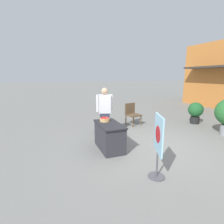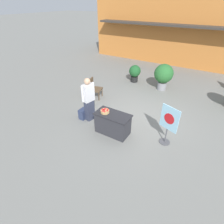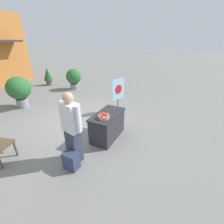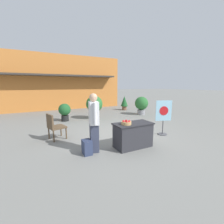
# 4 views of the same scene
# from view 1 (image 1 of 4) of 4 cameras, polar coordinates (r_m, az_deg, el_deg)

# --- Properties ---
(ground_plane) EXTENTS (120.00, 120.00, 0.00)m
(ground_plane) POSITION_cam_1_polar(r_m,az_deg,el_deg) (5.64, 12.93, -11.25)
(ground_plane) COLOR slate
(display_table) EXTENTS (1.25, 0.64, 0.79)m
(display_table) POSITION_cam_1_polar(r_m,az_deg,el_deg) (5.28, -0.88, -7.91)
(display_table) COLOR #2D2D33
(display_table) RESTS_ON ground_plane
(apple_basket) EXTENTS (0.31, 0.31, 0.16)m
(apple_basket) POSITION_cam_1_polar(r_m,az_deg,el_deg) (5.40, -2.41, -2.43)
(apple_basket) COLOR tan
(apple_basket) RESTS_ON display_table
(person_visitor) EXTENTS (0.34, 0.60, 1.76)m
(person_visitor) POSITION_cam_1_polar(r_m,az_deg,el_deg) (6.35, -2.39, 0.19)
(person_visitor) COLOR #33384C
(person_visitor) RESTS_ON ground_plane
(backpack) EXTENTS (0.24, 0.34, 0.42)m
(backpack) POSITION_cam_1_polar(r_m,az_deg,el_deg) (6.74, -3.85, -5.22)
(backpack) COLOR #2D3856
(backpack) RESTS_ON ground_plane
(poster_board) EXTENTS (0.61, 0.36, 1.39)m
(poster_board) POSITION_cam_1_polar(r_m,az_deg,el_deg) (3.85, 14.83, -9.93)
(poster_board) COLOR #4C4C51
(poster_board) RESTS_ON ground_plane
(patio_chair) EXTENTS (0.68, 0.68, 0.96)m
(patio_chair) POSITION_cam_1_polar(r_m,az_deg,el_deg) (7.89, 6.53, -0.27)
(patio_chair) COLOR brown
(patio_chair) RESTS_ON ground_plane
(potted_plant_near_right) EXTENTS (0.66, 0.66, 0.98)m
(potted_plant_near_right) POSITION_cam_1_polar(r_m,az_deg,el_deg) (8.88, 25.63, 0.25)
(potted_plant_near_right) COLOR black
(potted_plant_near_right) RESTS_ON ground_plane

